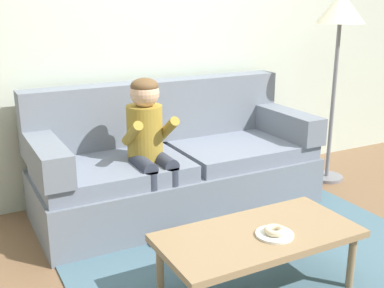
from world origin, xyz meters
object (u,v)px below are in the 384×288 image
at_px(donut, 275,230).
at_px(floor_lamp, 340,21).
at_px(toy_controller, 269,230).
at_px(couch, 175,166).
at_px(person_child, 149,139).
at_px(coffee_table, 258,239).

xyz_separation_m(donut, floor_lamp, (1.61, 1.29, 1.03)).
bearing_deg(toy_controller, couch, 124.45).
xyz_separation_m(couch, floor_lamp, (1.55, -0.10, 1.10)).
distance_m(couch, person_child, 0.49).
distance_m(toy_controller, floor_lamp, 1.94).
xyz_separation_m(person_child, toy_controller, (0.70, -0.53, -0.65)).
height_order(couch, toy_controller, couch).
bearing_deg(toy_controller, coffee_table, -125.84).
relative_size(coffee_table, toy_controller, 5.02).
bearing_deg(floor_lamp, donut, -141.35).
bearing_deg(toy_controller, donut, -119.35).
bearing_deg(couch, toy_controller, -61.85).
xyz_separation_m(coffee_table, floor_lamp, (1.66, 1.21, 1.10)).
bearing_deg(floor_lamp, coffee_table, -143.87).
height_order(person_child, toy_controller, person_child).
relative_size(coffee_table, person_child, 1.03).
bearing_deg(toy_controller, floor_lamp, 35.64).
distance_m(couch, floor_lamp, 1.90).
relative_size(donut, floor_lamp, 0.07).
height_order(person_child, floor_lamp, floor_lamp).
xyz_separation_m(donut, toy_controller, (0.46, 0.64, -0.39)).
bearing_deg(couch, floor_lamp, -3.56).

